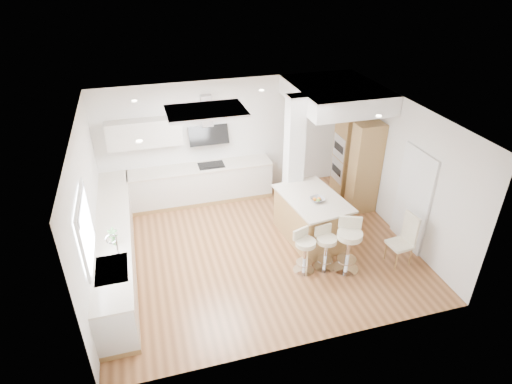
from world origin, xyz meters
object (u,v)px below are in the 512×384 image
object	(u,v)px
peninsula	(311,217)
bar_stool_a	(304,249)
dining_chair	(405,238)
bar_stool_b	(326,246)
bar_stool_c	(349,243)

from	to	relation	value
peninsula	bar_stool_a	size ratio (longest dim) A/B	1.96
peninsula	dining_chair	bearing A→B (deg)	-48.97
bar_stool_b	dining_chair	distance (m)	1.52
peninsula	bar_stool_c	xyz separation A→B (m)	(0.26, -1.13, 0.11)
dining_chair	bar_stool_c	bearing A→B (deg)	169.18
bar_stool_c	dining_chair	distance (m)	1.13
bar_stool_a	dining_chair	size ratio (longest dim) A/B	0.84
bar_stool_b	bar_stool_c	size ratio (longest dim) A/B	0.82
bar_stool_a	dining_chair	bearing A→B (deg)	-27.82
dining_chair	bar_stool_a	bearing A→B (deg)	165.87
bar_stool_a	bar_stool_c	world-z (taller)	bar_stool_c
peninsula	bar_stool_a	xyz separation A→B (m)	(-0.53, -0.95, 0.00)
bar_stool_c	dining_chair	xyz separation A→B (m)	(1.12, -0.09, -0.04)
bar_stool_b	dining_chair	size ratio (longest dim) A/B	0.84
peninsula	bar_stool_b	bearing A→B (deg)	-104.42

